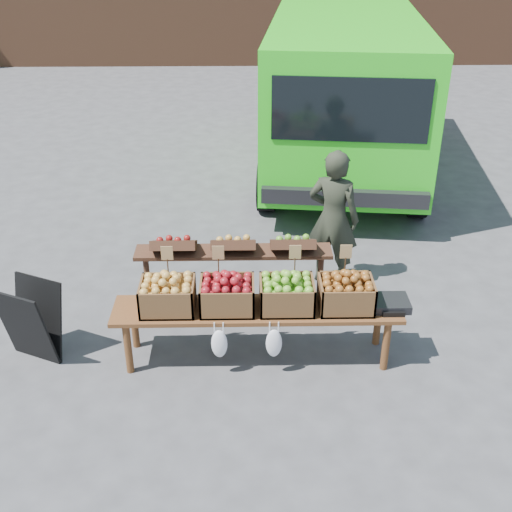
{
  "coord_description": "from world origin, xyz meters",
  "views": [
    {
      "loc": [
        0.28,
        -4.92,
        3.87
      ],
      "look_at": [
        0.39,
        0.6,
        0.85
      ],
      "focal_mm": 45.0,
      "sensor_mm": 36.0,
      "label": 1
    }
  ],
  "objects_px": {
    "crate_russet_pears": "(227,296)",
    "weighing_scale": "(391,303)",
    "chalkboard_sign": "(32,322)",
    "display_bench": "(257,333)",
    "delivery_van": "(343,99)",
    "back_table": "(234,274)",
    "crate_red_apples": "(287,295)",
    "crate_green_apples": "(346,294)",
    "crate_golden_apples": "(168,296)",
    "vendor": "(333,219)"
  },
  "relations": [
    {
      "from": "crate_russet_pears",
      "to": "crate_green_apples",
      "type": "bearing_deg",
      "value": 0.0
    },
    {
      "from": "chalkboard_sign",
      "to": "crate_red_apples",
      "type": "xyz_separation_m",
      "value": [
        2.41,
        -0.05,
        0.3
      ]
    },
    {
      "from": "display_bench",
      "to": "vendor",
      "type": "bearing_deg",
      "value": 58.55
    },
    {
      "from": "delivery_van",
      "to": "back_table",
      "type": "bearing_deg",
      "value": -104.8
    },
    {
      "from": "weighing_scale",
      "to": "crate_golden_apples",
      "type": "bearing_deg",
      "value": 180.0
    },
    {
      "from": "delivery_van",
      "to": "display_bench",
      "type": "height_order",
      "value": "delivery_van"
    },
    {
      "from": "back_table",
      "to": "crate_golden_apples",
      "type": "distance_m",
      "value": 0.96
    },
    {
      "from": "back_table",
      "to": "crate_green_apples",
      "type": "distance_m",
      "value": 1.29
    },
    {
      "from": "chalkboard_sign",
      "to": "display_bench",
      "type": "bearing_deg",
      "value": 23.71
    },
    {
      "from": "vendor",
      "to": "back_table",
      "type": "distance_m",
      "value": 1.35
    },
    {
      "from": "vendor",
      "to": "back_table",
      "type": "relative_size",
      "value": 0.76
    },
    {
      "from": "crate_russet_pears",
      "to": "vendor",
      "type": "bearing_deg",
      "value": 51.26
    },
    {
      "from": "delivery_van",
      "to": "crate_red_apples",
      "type": "height_order",
      "value": "delivery_van"
    },
    {
      "from": "chalkboard_sign",
      "to": "crate_green_apples",
      "type": "xyz_separation_m",
      "value": [
        2.96,
        -0.05,
        0.3
      ]
    },
    {
      "from": "display_bench",
      "to": "crate_green_apples",
      "type": "bearing_deg",
      "value": 0.0
    },
    {
      "from": "crate_russet_pears",
      "to": "weighing_scale",
      "type": "distance_m",
      "value": 1.53
    },
    {
      "from": "crate_golden_apples",
      "to": "weighing_scale",
      "type": "distance_m",
      "value": 2.08
    },
    {
      "from": "vendor",
      "to": "display_bench",
      "type": "distance_m",
      "value": 1.77
    },
    {
      "from": "delivery_van",
      "to": "crate_golden_apples",
      "type": "height_order",
      "value": "delivery_van"
    },
    {
      "from": "vendor",
      "to": "crate_russet_pears",
      "type": "bearing_deg",
      "value": 75.52
    },
    {
      "from": "crate_green_apples",
      "to": "weighing_scale",
      "type": "relative_size",
      "value": 1.47
    },
    {
      "from": "chalkboard_sign",
      "to": "weighing_scale",
      "type": "distance_m",
      "value": 3.39
    },
    {
      "from": "delivery_van",
      "to": "crate_red_apples",
      "type": "xyz_separation_m",
      "value": [
        -1.18,
        -5.01,
        -0.49
      ]
    },
    {
      "from": "display_bench",
      "to": "crate_golden_apples",
      "type": "height_order",
      "value": "crate_golden_apples"
    },
    {
      "from": "chalkboard_sign",
      "to": "crate_golden_apples",
      "type": "xyz_separation_m",
      "value": [
        1.31,
        -0.05,
        0.3
      ]
    },
    {
      "from": "crate_golden_apples",
      "to": "crate_green_apples",
      "type": "relative_size",
      "value": 1.0
    },
    {
      "from": "back_table",
      "to": "weighing_scale",
      "type": "relative_size",
      "value": 6.18
    },
    {
      "from": "crate_golden_apples",
      "to": "crate_russet_pears",
      "type": "bearing_deg",
      "value": 0.0
    },
    {
      "from": "display_bench",
      "to": "crate_golden_apples",
      "type": "distance_m",
      "value": 0.93
    },
    {
      "from": "crate_russet_pears",
      "to": "crate_red_apples",
      "type": "relative_size",
      "value": 1.0
    },
    {
      "from": "vendor",
      "to": "weighing_scale",
      "type": "bearing_deg",
      "value": 128.53
    },
    {
      "from": "delivery_van",
      "to": "crate_green_apples",
      "type": "xyz_separation_m",
      "value": [
        -0.63,
        -5.01,
        -0.49
      ]
    },
    {
      "from": "delivery_van",
      "to": "crate_red_apples",
      "type": "distance_m",
      "value": 5.17
    },
    {
      "from": "chalkboard_sign",
      "to": "weighing_scale",
      "type": "height_order",
      "value": "chalkboard_sign"
    },
    {
      "from": "display_bench",
      "to": "crate_green_apples",
      "type": "relative_size",
      "value": 5.4
    },
    {
      "from": "chalkboard_sign",
      "to": "crate_golden_apples",
      "type": "distance_m",
      "value": 1.35
    },
    {
      "from": "delivery_van",
      "to": "crate_russet_pears",
      "type": "height_order",
      "value": "delivery_van"
    },
    {
      "from": "vendor",
      "to": "chalkboard_sign",
      "type": "xyz_separation_m",
      "value": [
        -3.02,
        -1.4,
        -0.39
      ]
    },
    {
      "from": "delivery_van",
      "to": "crate_golden_apples",
      "type": "distance_m",
      "value": 5.53
    },
    {
      "from": "crate_russet_pears",
      "to": "chalkboard_sign",
      "type": "bearing_deg",
      "value": 178.58
    },
    {
      "from": "crate_russet_pears",
      "to": "weighing_scale",
      "type": "height_order",
      "value": "crate_russet_pears"
    },
    {
      "from": "chalkboard_sign",
      "to": "weighing_scale",
      "type": "bearing_deg",
      "value": 24.16
    },
    {
      "from": "chalkboard_sign",
      "to": "display_bench",
      "type": "relative_size",
      "value": 0.3
    },
    {
      "from": "crate_golden_apples",
      "to": "crate_green_apples",
      "type": "height_order",
      "value": "same"
    },
    {
      "from": "display_bench",
      "to": "chalkboard_sign",
      "type": "bearing_deg",
      "value": 178.76
    },
    {
      "from": "back_table",
      "to": "crate_green_apples",
      "type": "xyz_separation_m",
      "value": [
        1.05,
        -0.72,
        0.19
      ]
    },
    {
      "from": "display_bench",
      "to": "crate_red_apples",
      "type": "xyz_separation_m",
      "value": [
        0.28,
        0.0,
        0.42
      ]
    },
    {
      "from": "weighing_scale",
      "to": "crate_green_apples",
      "type": "bearing_deg",
      "value": 180.0
    },
    {
      "from": "crate_green_apples",
      "to": "chalkboard_sign",
      "type": "bearing_deg",
      "value": 179.11
    },
    {
      "from": "chalkboard_sign",
      "to": "crate_red_apples",
      "type": "relative_size",
      "value": 1.64
    }
  ]
}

